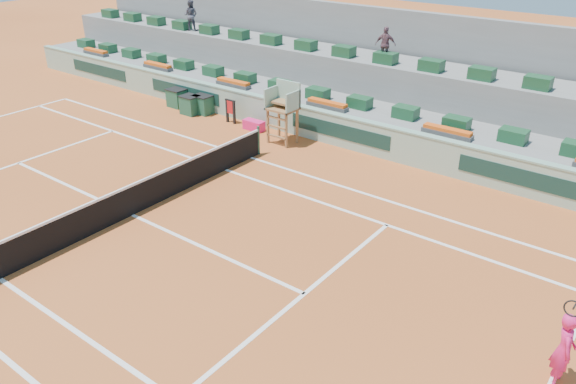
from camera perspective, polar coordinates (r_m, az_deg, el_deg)
name	(u,v)px	position (r m, az deg, el deg)	size (l,w,h in m)	color
ground	(132,215)	(17.55, -15.53, -2.27)	(90.00, 90.00, 0.00)	#A84E20
seating_tier_lower	(329,107)	(24.57, 4.21, 8.62)	(36.00, 4.00, 1.20)	gray
seating_tier_upper	(350,83)	(25.66, 6.27, 10.96)	(36.00, 2.40, 2.60)	gray
stadium_back_wall	(369,56)	(26.78, 8.22, 13.51)	(36.00, 0.40, 4.40)	gray
player_bag	(254,125)	(23.53, -3.49, 6.79)	(0.92, 0.41, 0.41)	#F41F70
spectator_left	(191,15)	(30.60, -9.85, 17.27)	(0.74, 0.58, 1.53)	#494955
spectator_mid	(385,45)	(23.92, 9.87, 14.54)	(0.84, 0.35, 1.43)	#714B57
court_lines	(132,215)	(17.55, -15.53, -2.26)	(23.89, 11.09, 0.01)	white
tennis_net	(130,200)	(17.31, -15.74, -0.75)	(0.10, 11.97, 1.10)	black
advertising_hoarding	(300,120)	(22.83, 1.19, 7.34)	(36.00, 0.34, 1.26)	#91B7A1
umpire_chair	(284,104)	(21.79, -0.42, 8.90)	(1.10, 0.90, 2.40)	brown
seat_row_lower	(318,93)	(23.61, 3.06, 9.98)	(32.90, 0.60, 0.44)	#174627
seat_row_upper	(344,51)	(24.79, 5.70, 14.05)	(32.90, 0.60, 0.44)	#174627
flower_planters	(278,93)	(23.86, -1.07, 9.98)	(26.80, 0.36, 0.28)	#464646
drink_cooler_a	(203,104)	(25.71, -8.60, 8.81)	(0.84, 0.73, 0.84)	#1A4F38
drink_cooler_b	(190,105)	(25.74, -9.91, 8.72)	(0.81, 0.70, 0.84)	#1A4F38
drink_cooler_c	(177,98)	(26.85, -11.22, 9.37)	(0.82, 0.71, 0.84)	#1A4F38
towel_rack	(230,109)	(24.30, -5.87, 8.35)	(0.55, 0.09, 1.03)	black
tennis_player	(564,349)	(12.15, 26.23, -14.15)	(0.57, 0.91, 2.28)	#F41F70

